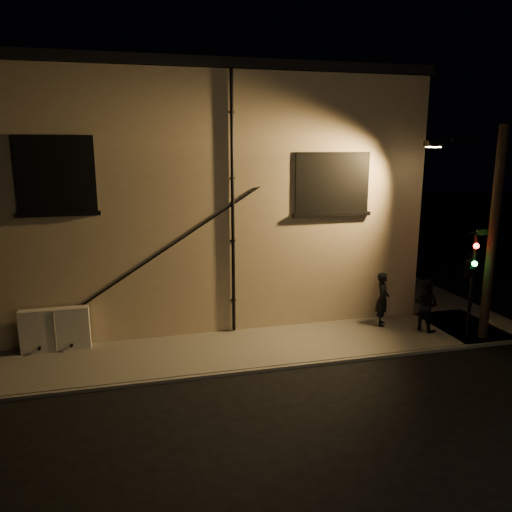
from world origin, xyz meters
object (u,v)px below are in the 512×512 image
object	(u,v)px
utility_cabinet	(55,329)
traffic_signal	(470,267)
streetlamp_pole	(489,229)
pedestrian_a	(383,299)
pedestrian_b	(426,305)

from	to	relation	value
utility_cabinet	traffic_signal	xyz separation A→B (m)	(12.66, -2.20, 1.71)
streetlamp_pole	utility_cabinet	bearing A→B (deg)	170.35
utility_cabinet	streetlamp_pole	xyz separation A→B (m)	(13.17, -2.24, 2.88)
pedestrian_a	utility_cabinet	bearing A→B (deg)	114.85
streetlamp_pole	pedestrian_b	bearing A→B (deg)	144.01
utility_cabinet	pedestrian_a	size ratio (longest dim) A/B	1.07
pedestrian_a	streetlamp_pole	xyz separation A→B (m)	(2.52, -1.79, 2.60)
traffic_signal	streetlamp_pole	xyz separation A→B (m)	(0.51, -0.04, 1.17)
traffic_signal	streetlamp_pole	distance (m)	1.27
utility_cabinet	pedestrian_a	distance (m)	10.66
pedestrian_b	utility_cabinet	bearing A→B (deg)	59.44
streetlamp_pole	pedestrian_a	bearing A→B (deg)	144.73
utility_cabinet	streetlamp_pole	size ratio (longest dim) A/B	0.29
pedestrian_a	pedestrian_b	world-z (taller)	pedestrian_a
pedestrian_b	streetlamp_pole	xyz separation A→B (m)	(1.36, -0.98, 2.65)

